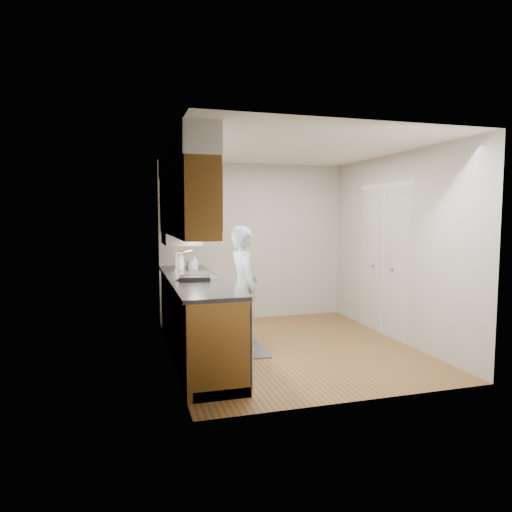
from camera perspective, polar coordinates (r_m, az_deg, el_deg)
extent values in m
plane|color=brown|center=(5.94, 4.35, -11.32)|extent=(3.50, 3.50, 0.00)
plane|color=white|center=(5.75, 4.53, 13.32)|extent=(3.50, 3.50, 0.00)
cube|color=#B4B2A9|center=(5.37, -10.73, 0.45)|extent=(0.02, 3.50, 2.50)
cube|color=#B4B2A9|center=(6.39, 17.14, 1.05)|extent=(0.02, 3.50, 2.50)
cube|color=#B4B2A9|center=(7.37, -0.34, 1.80)|extent=(3.00, 0.02, 2.50)
cube|color=brown|center=(5.53, -7.46, -7.76)|extent=(0.60, 2.80, 0.90)
cube|color=black|center=(5.44, -7.68, -2.94)|extent=(0.63, 2.80, 0.04)
cube|color=#B2B2B7|center=(5.64, -7.82, -2.96)|extent=(0.48, 0.68, 0.14)
cube|color=#B2B2B7|center=(5.64, -7.83, -2.42)|extent=(0.52, 0.72, 0.01)
cube|color=#B2B2B7|center=(4.53, -1.58, -10.29)|extent=(0.03, 0.60, 0.80)
cube|color=brown|center=(5.37, -9.07, 6.62)|extent=(0.33, 2.80, 0.75)
cube|color=silver|center=(5.41, -9.15, 12.18)|extent=(0.35, 2.80, 0.30)
cube|color=#A5A5AA|center=(6.23, -9.37, 2.22)|extent=(0.46, 0.75, 0.16)
cube|color=white|center=(6.65, 15.59, -0.70)|extent=(0.02, 1.22, 2.05)
cube|color=#58585A|center=(5.84, -1.54, -11.50)|extent=(0.54, 0.87, 0.02)
imported|color=#9EB8C0|center=(5.65, -1.56, -2.96)|extent=(0.43, 0.63, 1.74)
imported|color=silver|center=(6.09, -9.43, -0.59)|extent=(0.11, 0.11, 0.28)
imported|color=silver|center=(6.26, -7.72, -0.75)|extent=(0.10, 0.10, 0.20)
cylinder|color=#A5A5AA|center=(6.25, -8.36, -1.15)|extent=(0.09, 0.09, 0.12)
cube|color=black|center=(5.21, -7.66, -2.78)|extent=(0.38, 0.34, 0.05)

